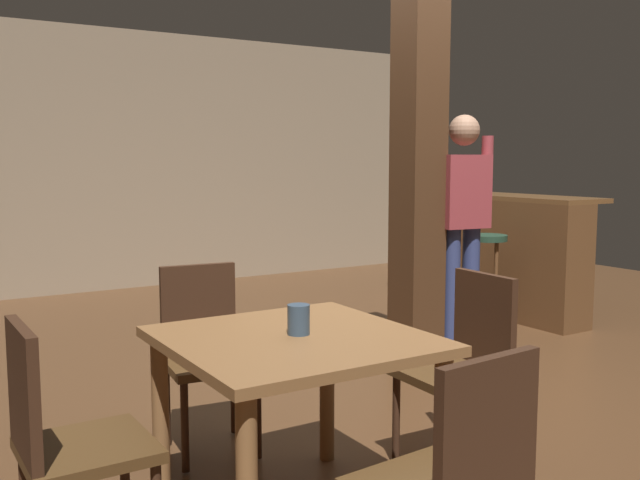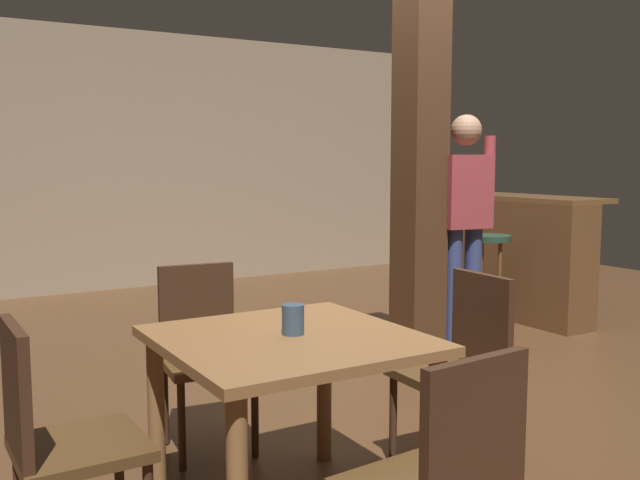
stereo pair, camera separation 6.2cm
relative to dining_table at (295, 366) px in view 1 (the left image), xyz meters
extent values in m
plane|color=#4C301C|center=(1.44, 0.92, -0.62)|extent=(10.80, 10.80, 0.00)
cube|color=gray|center=(1.44, 5.42, 0.78)|extent=(8.00, 0.10, 2.80)
cube|color=#422816|center=(1.76, 1.40, 0.78)|extent=(0.28, 0.28, 2.80)
cube|color=brown|center=(0.00, 0.00, 0.10)|extent=(0.95, 0.95, 0.04)
cylinder|color=brown|center=(0.41, 0.41, -0.27)|extent=(0.07, 0.07, 0.70)
cylinder|color=brown|center=(-0.41, 0.41, -0.27)|extent=(0.07, 0.07, 0.70)
cylinder|color=brown|center=(0.41, -0.41, -0.27)|extent=(0.07, 0.07, 0.70)
cube|color=#4C3319|center=(-0.79, 0.02, -0.17)|extent=(0.42, 0.42, 0.04)
cube|color=#382114|center=(-0.98, 0.02, 0.06)|extent=(0.04, 0.38, 0.45)
cube|color=#382114|center=(0.02, -1.02, 0.06)|extent=(0.38, 0.07, 0.45)
cube|color=#4C3319|center=(-0.03, 0.76, -0.17)|extent=(0.46, 0.46, 0.04)
cube|color=#382114|center=(-0.01, 0.95, 0.06)|extent=(0.38, 0.08, 0.45)
cylinder|color=#382114|center=(0.12, 0.57, -0.39)|extent=(0.04, 0.04, 0.43)
cylinder|color=#382114|center=(-0.23, 0.61, -0.39)|extent=(0.04, 0.04, 0.43)
cylinder|color=#382114|center=(0.16, 0.92, -0.39)|extent=(0.04, 0.04, 0.43)
cylinder|color=#382114|center=(-0.19, 0.95, -0.39)|extent=(0.04, 0.04, 0.43)
cube|color=#4C3319|center=(0.82, 0.01, -0.17)|extent=(0.43, 0.43, 0.04)
cube|color=#382114|center=(1.01, 0.00, 0.06)|extent=(0.05, 0.38, 0.45)
cylinder|color=#382114|center=(0.64, -0.16, -0.39)|extent=(0.04, 0.04, 0.43)
cylinder|color=#382114|center=(0.65, 0.19, -0.39)|extent=(0.04, 0.04, 0.43)
cylinder|color=#382114|center=(0.99, -0.18, -0.39)|extent=(0.04, 0.04, 0.43)
cylinder|color=#382114|center=(1.00, 0.17, -0.39)|extent=(0.04, 0.04, 0.43)
cylinder|color=#33475B|center=(0.02, 0.01, 0.18)|extent=(0.09, 0.09, 0.12)
cube|color=maroon|center=(2.06, 1.29, 0.58)|extent=(0.37, 0.25, 0.50)
sphere|color=#997056|center=(2.06, 1.29, 1.00)|extent=(0.24, 0.24, 0.21)
cylinder|color=navy|center=(2.14, 1.28, -0.14)|extent=(0.14, 0.14, 0.95)
cylinder|color=navy|center=(1.98, 1.30, -0.14)|extent=(0.14, 0.14, 0.95)
cylinder|color=maroon|center=(2.25, 1.26, 0.73)|extent=(0.09, 0.09, 0.46)
cylinder|color=maroon|center=(1.87, 1.32, 0.73)|extent=(0.09, 0.09, 0.46)
cube|color=brown|center=(3.57, 2.48, 0.45)|extent=(0.56, 2.16, 0.04)
cube|color=brown|center=(3.47, 2.48, -0.09)|extent=(0.36, 2.16, 1.05)
cylinder|color=#1E3828|center=(2.97, 1.95, 0.14)|extent=(0.33, 0.33, 0.05)
torus|color=brown|center=(2.97, 1.95, -0.35)|extent=(0.23, 0.23, 0.02)
cylinder|color=brown|center=(2.97, 2.06, -0.25)|extent=(0.03, 0.03, 0.74)
cylinder|color=brown|center=(2.97, 1.85, -0.25)|extent=(0.03, 0.03, 0.74)
cylinder|color=brown|center=(3.08, 1.95, -0.25)|extent=(0.03, 0.03, 0.74)
cylinder|color=brown|center=(2.87, 1.95, -0.25)|extent=(0.03, 0.03, 0.74)
camera|label=1|loc=(-1.34, -2.35, 0.80)|focal=40.00mm
camera|label=2|loc=(-1.28, -2.38, 0.80)|focal=40.00mm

